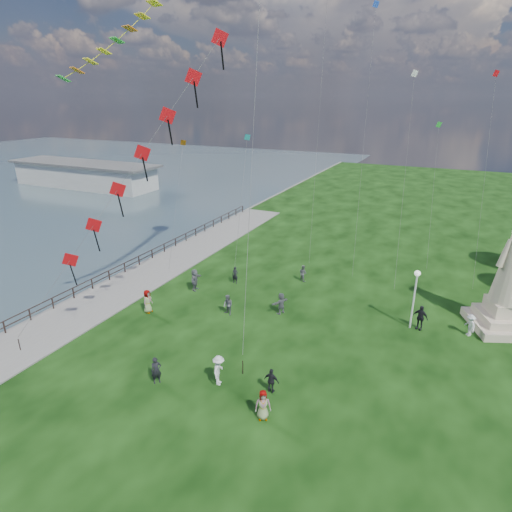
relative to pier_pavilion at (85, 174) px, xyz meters
The scene contains 18 objects.
waterfront 49.44m from the pier_pavilion, 41.92° to the right, with size 200.00×200.00×1.51m.
pier_pavilion is the anchor object (origin of this frame).
statue 71.66m from the pier_pavilion, 21.65° to the right, with size 5.30×5.30×8.28m.
lamppost 67.43m from the pier_pavilion, 25.64° to the right, with size 0.41×0.41×4.38m.
person_0 64.00m from the pier_pavilion, 40.81° to the right, with size 0.59×0.39×1.63m, color black.
person_1 58.41m from the pier_pavilion, 34.37° to the right, with size 0.77×0.48×1.59m, color #595960.
person_2 65.63m from the pier_pavilion, 38.01° to the right, with size 1.17×0.60×1.81m, color silver.
person_3 67.64m from the pier_pavilion, 36.06° to the right, with size 0.87×0.45×1.48m, color black.
person_4 69.23m from the pier_pavilion, 37.24° to the right, with size 0.81×0.50×1.66m, color #595960.
person_5 53.10m from the pier_pavilion, 34.83° to the right, with size 1.75×0.75×1.88m, color #595960.
person_6 53.66m from the pier_pavilion, 31.01° to the right, with size 0.55×0.36×1.52m, color black.
person_7 56.81m from the pier_pavilion, 25.74° to the right, with size 0.72×0.45×1.49m, color #595960.
person_8 70.56m from the pier_pavilion, 23.86° to the right, with size 1.02×0.53×1.58m, color silver.
person_9 67.91m from the pier_pavilion, 25.36° to the right, with size 1.07×0.55×1.82m, color black.
person_10 55.22m from the pier_pavilion, 39.61° to the right, with size 0.89×0.55×1.82m, color #595960.
person_11 60.34m from the pier_pavilion, 31.02° to the right, with size 1.55×0.67×1.67m, color #595960.
red_kite_train 59.28m from the pier_pavilion, 39.76° to the right, with size 10.67×9.35×19.03m.
small_kites 59.06m from the pier_pavilion, 18.94° to the right, with size 29.50×15.81×26.73m.
Camera 1 is at (10.26, -15.83, 15.41)m, focal length 30.00 mm.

